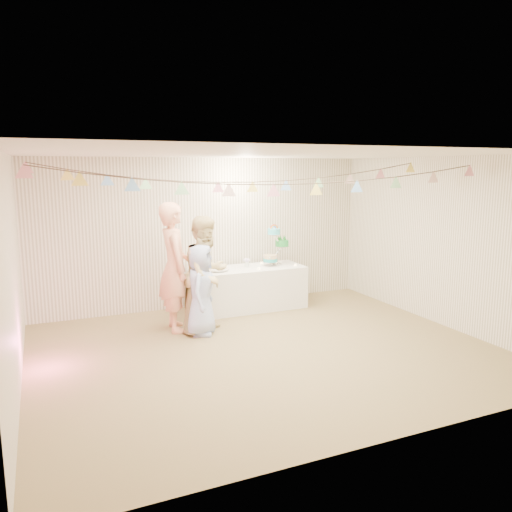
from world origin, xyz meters
name	(u,v)px	position (x,y,z in m)	size (l,w,h in m)	color
floor	(266,350)	(0.00, 0.00, 0.00)	(6.00, 6.00, 0.00)	olive
ceiling	(267,154)	(0.00, 0.00, 2.60)	(6.00, 6.00, 0.00)	silver
back_wall	(207,233)	(0.00, 2.50, 1.30)	(6.00, 6.00, 0.00)	white
front_wall	(389,302)	(0.00, -2.50, 1.30)	(6.00, 6.00, 0.00)	white
left_wall	(11,275)	(-3.00, 0.00, 1.30)	(5.00, 5.00, 0.00)	white
right_wall	(443,242)	(3.00, 0.00, 1.30)	(5.00, 5.00, 0.00)	white
table	(248,288)	(0.57, 1.99, 0.36)	(1.94, 0.78, 0.73)	white
cake_stand	(276,245)	(1.12, 2.04, 1.09)	(0.60, 0.35, 0.67)	silver
cake_bottom	(270,260)	(0.97, 1.98, 0.84)	(0.31, 0.31, 0.15)	#24A9AC
cake_middle	(283,242)	(1.30, 2.13, 1.11)	(0.27, 0.27, 0.22)	green
cake_top_tier	(274,229)	(1.06, 2.01, 1.38)	(0.25, 0.25, 0.19)	#45C8D9
platter	(217,269)	(-0.01, 1.94, 0.76)	(0.37, 0.37, 0.02)	white
posy	(247,261)	(0.56, 2.04, 0.83)	(0.14, 0.14, 0.15)	white
person_adult_a	(174,267)	(-0.88, 1.36, 0.97)	(0.71, 0.46, 1.94)	#FCAB84
person_adult_b	(206,274)	(-0.46, 1.12, 0.87)	(0.85, 0.66, 1.74)	#DDC488
person_child	(201,290)	(-0.59, 1.00, 0.67)	(0.65, 0.43, 1.34)	#ABBDF2
bunting_back	(235,173)	(0.00, 1.10, 2.35)	(5.60, 1.10, 0.40)	pink
bunting_front	(274,177)	(0.00, -0.20, 2.32)	(5.60, 0.90, 0.36)	#72A5E5
tealight_0	(207,272)	(-0.23, 1.84, 0.74)	(0.04, 0.04, 0.03)	#FFD88C
tealight_1	(226,266)	(0.22, 2.17, 0.74)	(0.04, 0.04, 0.03)	#FFD88C
tealight_2	(259,269)	(0.67, 1.77, 0.74)	(0.04, 0.04, 0.03)	#FFD88C
tealight_3	(262,263)	(0.92, 2.21, 0.74)	(0.04, 0.04, 0.03)	#FFD88C
tealight_4	(295,265)	(1.39, 1.81, 0.74)	(0.04, 0.04, 0.03)	#FFD88C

